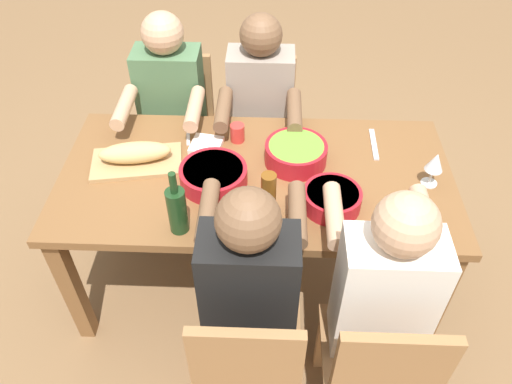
{
  "coord_description": "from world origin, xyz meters",
  "views": [
    {
      "loc": [
        -0.06,
        1.65,
        2.21
      ],
      "look_at": [
        0.0,
        0.0,
        0.63
      ],
      "focal_mm": 34.99,
      "sensor_mm": 36.0,
      "label": 1
    }
  ],
  "objects_px": {
    "chair_near_right": "(180,120)",
    "bread_loaf": "(135,153)",
    "serving_bowl_salad": "(296,152)",
    "napkin_stack": "(206,145)",
    "chair_far_left": "(378,366)",
    "dining_table": "(256,189)",
    "serving_bowl_pasta": "(332,198)",
    "chair_near_center": "(261,122)",
    "cutting_board": "(137,162)",
    "serving_bowl_greens": "(213,175)",
    "diner_far_center": "(250,286)",
    "beer_bottle": "(268,196)",
    "cup_near_center": "(237,133)",
    "chair_far_center": "(248,361)",
    "diner_near_center": "(260,109)",
    "wine_bottle": "(177,209)",
    "diner_far_left": "(381,290)",
    "wine_glass": "(435,163)",
    "diner_near_right": "(171,107)"
  },
  "relations": [
    {
      "from": "chair_near_center",
      "to": "cup_near_center",
      "type": "height_order",
      "value": "chair_near_center"
    },
    {
      "from": "chair_near_center",
      "to": "cutting_board",
      "type": "xyz_separation_m",
      "value": [
        0.54,
        0.7,
        0.27
      ]
    },
    {
      "from": "serving_bowl_pasta",
      "to": "napkin_stack",
      "type": "bearing_deg",
      "value": -33.39
    },
    {
      "from": "chair_far_left",
      "to": "diner_far_center",
      "type": "xyz_separation_m",
      "value": [
        0.48,
        -0.18,
        0.21
      ]
    },
    {
      "from": "chair_near_center",
      "to": "serving_bowl_pasta",
      "type": "relative_size",
      "value": 3.54
    },
    {
      "from": "diner_far_left",
      "to": "napkin_stack",
      "type": "bearing_deg",
      "value": -46.12
    },
    {
      "from": "chair_near_center",
      "to": "cutting_board",
      "type": "relative_size",
      "value": 2.12
    },
    {
      "from": "serving_bowl_salad",
      "to": "napkin_stack",
      "type": "relative_size",
      "value": 2.0
    },
    {
      "from": "dining_table",
      "to": "diner_far_center",
      "type": "height_order",
      "value": "diner_far_center"
    },
    {
      "from": "diner_far_center",
      "to": "serving_bowl_greens",
      "type": "relative_size",
      "value": 4.12
    },
    {
      "from": "dining_table",
      "to": "beer_bottle",
      "type": "height_order",
      "value": "beer_bottle"
    },
    {
      "from": "chair_far_center",
      "to": "wine_bottle",
      "type": "bearing_deg",
      "value": -55.32
    },
    {
      "from": "diner_far_center",
      "to": "cup_near_center",
      "type": "distance_m",
      "value": 0.82
    },
    {
      "from": "dining_table",
      "to": "wine_bottle",
      "type": "height_order",
      "value": "wine_bottle"
    },
    {
      "from": "chair_far_center",
      "to": "diner_near_center",
      "type": "height_order",
      "value": "diner_near_center"
    },
    {
      "from": "serving_bowl_greens",
      "to": "cutting_board",
      "type": "xyz_separation_m",
      "value": [
        0.36,
        -0.11,
        -0.04
      ]
    },
    {
      "from": "serving_bowl_pasta",
      "to": "wine_glass",
      "type": "bearing_deg",
      "value": -160.36
    },
    {
      "from": "chair_far_left",
      "to": "bread_loaf",
      "type": "xyz_separation_m",
      "value": [
        1.02,
        -0.8,
        0.32
      ]
    },
    {
      "from": "diner_near_right",
      "to": "beer_bottle",
      "type": "bearing_deg",
      "value": 123.19
    },
    {
      "from": "serving_bowl_salad",
      "to": "serving_bowl_greens",
      "type": "bearing_deg",
      "value": 23.47
    },
    {
      "from": "serving_bowl_salad",
      "to": "wine_bottle",
      "type": "bearing_deg",
      "value": 42.68
    },
    {
      "from": "dining_table",
      "to": "serving_bowl_pasta",
      "type": "height_order",
      "value": "serving_bowl_pasta"
    },
    {
      "from": "bread_loaf",
      "to": "napkin_stack",
      "type": "height_order",
      "value": "bread_loaf"
    },
    {
      "from": "wine_glass",
      "to": "serving_bowl_salad",
      "type": "bearing_deg",
      "value": -12.16
    },
    {
      "from": "diner_far_center",
      "to": "bread_loaf",
      "type": "bearing_deg",
      "value": -48.76
    },
    {
      "from": "chair_near_right",
      "to": "chair_near_center",
      "type": "bearing_deg",
      "value": 180.0
    },
    {
      "from": "chair_far_left",
      "to": "chair_far_center",
      "type": "bearing_deg",
      "value": 0.0
    },
    {
      "from": "bread_loaf",
      "to": "beer_bottle",
      "type": "xyz_separation_m",
      "value": [
        -0.6,
        0.3,
        0.04
      ]
    },
    {
      "from": "diner_near_right",
      "to": "cup_near_center",
      "type": "distance_m",
      "value": 0.51
    },
    {
      "from": "wine_bottle",
      "to": "chair_near_center",
      "type": "bearing_deg",
      "value": -104.81
    },
    {
      "from": "chair_far_left",
      "to": "cup_near_center",
      "type": "height_order",
      "value": "chair_far_left"
    },
    {
      "from": "beer_bottle",
      "to": "cup_near_center",
      "type": "distance_m",
      "value": 0.52
    },
    {
      "from": "chair_near_right",
      "to": "bread_loaf",
      "type": "xyz_separation_m",
      "value": [
        0.06,
        0.7,
        0.32
      ]
    },
    {
      "from": "diner_near_center",
      "to": "wine_bottle",
      "type": "height_order",
      "value": "diner_near_center"
    },
    {
      "from": "serving_bowl_salad",
      "to": "bread_loaf",
      "type": "bearing_deg",
      "value": 3.39
    },
    {
      "from": "beer_bottle",
      "to": "chair_far_left",
      "type": "bearing_deg",
      "value": 130.13
    },
    {
      "from": "chair_far_left",
      "to": "serving_bowl_salad",
      "type": "bearing_deg",
      "value": -70.19
    },
    {
      "from": "serving_bowl_pasta",
      "to": "serving_bowl_greens",
      "type": "bearing_deg",
      "value": -14.05
    },
    {
      "from": "diner_near_center",
      "to": "bread_loaf",
      "type": "bearing_deg",
      "value": 43.88
    },
    {
      "from": "cup_near_center",
      "to": "bread_loaf",
      "type": "bearing_deg",
      "value": 23.35
    },
    {
      "from": "chair_far_center",
      "to": "diner_near_center",
      "type": "distance_m",
      "value": 1.34
    },
    {
      "from": "diner_near_right",
      "to": "serving_bowl_greens",
      "type": "bearing_deg",
      "value": 115.31
    },
    {
      "from": "chair_near_right",
      "to": "cutting_board",
      "type": "height_order",
      "value": "chair_near_right"
    },
    {
      "from": "dining_table",
      "to": "chair_far_center",
      "type": "relative_size",
      "value": 2.05
    },
    {
      "from": "diner_near_right",
      "to": "cutting_board",
      "type": "distance_m",
      "value": 0.53
    },
    {
      "from": "chair_far_left",
      "to": "chair_near_center",
      "type": "height_order",
      "value": "same"
    },
    {
      "from": "bread_loaf",
      "to": "napkin_stack",
      "type": "relative_size",
      "value": 2.29
    },
    {
      "from": "diner_far_center",
      "to": "diner_near_center",
      "type": "relative_size",
      "value": 1.0
    },
    {
      "from": "bread_loaf",
      "to": "serving_bowl_pasta",
      "type": "bearing_deg",
      "value": 164.6
    },
    {
      "from": "cup_near_center",
      "to": "chair_near_right",
      "type": "bearing_deg",
      "value": -53.31
    }
  ]
}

